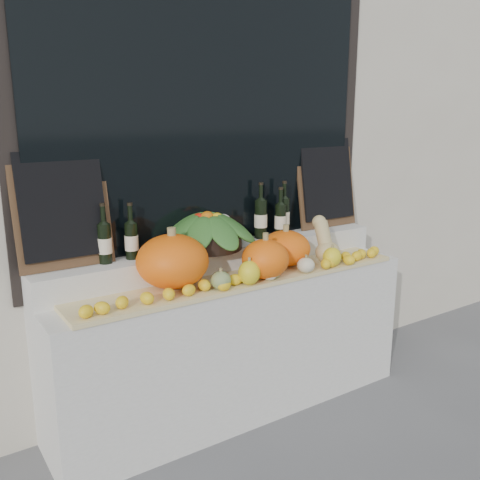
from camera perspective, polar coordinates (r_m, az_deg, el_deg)
name	(u,v)px	position (r m, az deg, el deg)	size (l,w,h in m)	color
storefront_facade	(173,47)	(3.72, -7.18, 19.71)	(7.00, 0.94, 4.50)	beige
display_sill	(233,343)	(3.39, -0.71, -10.98)	(2.30, 0.55, 0.88)	silver
rear_tier	(220,258)	(3.32, -2.13, -1.89)	(2.30, 0.25, 0.16)	silver
straw_bedding	(245,280)	(3.12, 0.51, -4.24)	(2.10, 0.32, 0.03)	tan
pumpkin_left	(172,261)	(2.94, -7.21, -2.25)	(0.40, 0.40, 0.30)	orange
pumpkin_right	(286,248)	(3.34, 4.89, -0.88)	(0.31, 0.31, 0.22)	orange
pumpkin_center	(265,259)	(3.08, 2.72, -2.03)	(0.27, 0.27, 0.23)	orange
butternut_squash	(325,244)	(3.43, 9.10, -0.43)	(0.16, 0.21, 0.30)	tan
decorative_gourds	(276,269)	(3.10, 3.88, -3.11)	(0.92, 0.14, 0.16)	#2D5B1B
lemon_heap	(256,277)	(3.02, 1.67, -3.99)	(2.20, 0.16, 0.06)	yellow
produce_bowl	(207,230)	(3.22, -3.49, 1.08)	(0.63, 0.63, 0.24)	black
wine_bottle_far_left	(105,243)	(2.99, -14.24, -0.29)	(0.08, 0.08, 0.33)	black
wine_bottle_near_left	(131,240)	(3.05, -11.50, 0.00)	(0.08, 0.08, 0.32)	black
wine_bottle_tall	(261,218)	(3.46, 2.23, 2.31)	(0.08, 0.08, 0.36)	black
wine_bottle_near_right	(280,220)	(3.52, 4.33, 2.17)	(0.08, 0.08, 0.33)	black
wine_bottle_far_right	(284,216)	(3.57, 4.71, 2.61)	(0.08, 0.08, 0.36)	black
chalkboard_left	(62,207)	(2.94, -18.42, 3.31)	(0.50, 0.13, 0.61)	#4C331E
chalkboard_right	(326,181)	(3.84, 9.21, 6.19)	(0.50, 0.13, 0.61)	#4C331E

